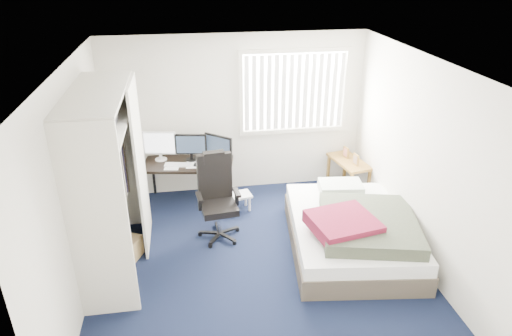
{
  "coord_description": "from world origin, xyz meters",
  "views": [
    {
      "loc": [
        -0.76,
        -4.61,
        3.55
      ],
      "look_at": [
        0.04,
        0.4,
        1.14
      ],
      "focal_mm": 32.0,
      "sensor_mm": 36.0,
      "label": 1
    }
  ],
  "objects_px": {
    "desk": "(188,159)",
    "office_chair": "(218,205)",
    "bed": "(352,231)",
    "nightstand": "(349,164)"
  },
  "relations": [
    {
      "from": "bed",
      "to": "office_chair",
      "type": "bearing_deg",
      "value": 159.21
    },
    {
      "from": "office_chair",
      "to": "bed",
      "type": "distance_m",
      "value": 1.81
    },
    {
      "from": "office_chair",
      "to": "bed",
      "type": "bearing_deg",
      "value": -20.79
    },
    {
      "from": "desk",
      "to": "office_chair",
      "type": "distance_m",
      "value": 1.1
    },
    {
      "from": "office_chair",
      "to": "nightstand",
      "type": "xyz_separation_m",
      "value": [
        2.18,
        0.92,
        0.03
      ]
    },
    {
      "from": "desk",
      "to": "bed",
      "type": "bearing_deg",
      "value": -38.99
    },
    {
      "from": "nightstand",
      "to": "bed",
      "type": "bearing_deg",
      "value": -107.48
    },
    {
      "from": "desk",
      "to": "office_chair",
      "type": "relative_size",
      "value": 1.21
    },
    {
      "from": "office_chair",
      "to": "nightstand",
      "type": "height_order",
      "value": "office_chair"
    },
    {
      "from": "nightstand",
      "to": "bed",
      "type": "height_order",
      "value": "nightstand"
    }
  ]
}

